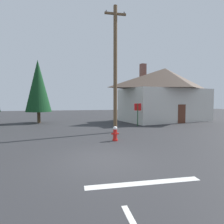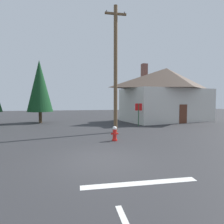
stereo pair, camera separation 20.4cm
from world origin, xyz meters
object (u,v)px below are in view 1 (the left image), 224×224
stop_sign_far (138,110)px  fire_hydrant (115,134)px  utility_pole (115,68)px  pine_tree_short_left (38,86)px  house (165,94)px

stop_sign_far → fire_hydrant: bearing=-120.6°
utility_pole → stop_sign_far: bearing=47.3°
stop_sign_far → pine_tree_short_left: pine_tree_short_left is taller
fire_hydrant → stop_sign_far: (3.59, 6.08, 1.10)m
fire_hydrant → pine_tree_short_left: 12.72m
stop_sign_far → house: (4.71, 3.77, 1.69)m
house → pine_tree_short_left: bearing=176.8°
fire_hydrant → utility_pole: 5.35m
stop_sign_far → pine_tree_short_left: bearing=154.6°
house → pine_tree_short_left: (-14.32, 0.79, 0.75)m
pine_tree_short_left → fire_hydrant: bearing=-60.5°
utility_pole → house: size_ratio=0.81×
stop_sign_far → house: bearing=38.7°
utility_pole → pine_tree_short_left: bearing=131.0°
fire_hydrant → pine_tree_short_left: pine_tree_short_left is taller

